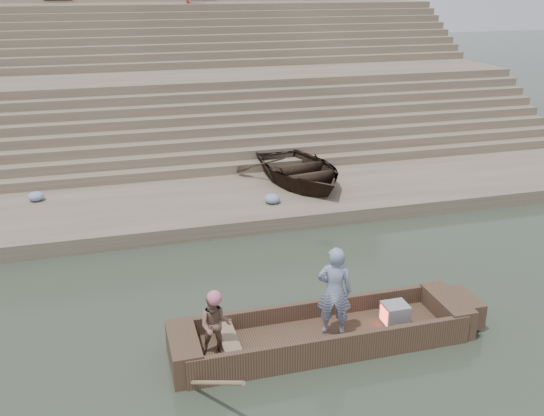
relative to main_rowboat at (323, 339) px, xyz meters
name	(u,v)px	position (x,y,z in m)	size (l,w,h in m)	color
ground	(150,403)	(-3.22, -0.81, -0.11)	(120.00, 120.00, 0.00)	#2C3729
lower_landing	(126,213)	(-3.22, 7.19, 0.09)	(32.00, 4.00, 0.40)	#82735D
mid_landing	(114,115)	(-3.22, 14.69, 1.29)	(32.00, 3.00, 2.80)	#82735D
upper_landing	(107,60)	(-3.22, 21.69, 2.49)	(32.00, 3.00, 5.20)	#82735D
ghat_steps	(112,97)	(-3.22, 16.38, 1.69)	(32.00, 11.00, 5.20)	#82735D
main_rowboat	(323,339)	(0.00, 0.00, 0.00)	(5.00, 1.30, 0.22)	brown
rowboat_trim	(334,329)	(0.21, -0.01, 0.20)	(6.04, 2.63, 1.85)	brown
standing_man	(334,291)	(0.19, 0.00, 0.97)	(0.63, 0.41, 1.73)	navy
rowing_man	(215,325)	(-2.00, -0.10, 0.70)	(0.57, 0.45, 1.18)	#27775D
television	(394,314)	(1.43, 0.00, 0.31)	(0.46, 0.42, 0.40)	gray
beached_rowboat	(299,169)	(2.08, 7.89, 0.73)	(3.06, 4.29, 0.89)	#2D2116
cloth_bundles	(77,205)	(-4.49, 7.30, 0.42)	(14.39, 2.42, 0.26)	#3F5999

